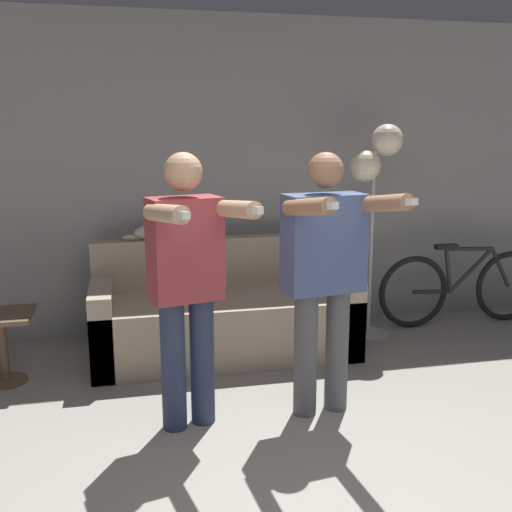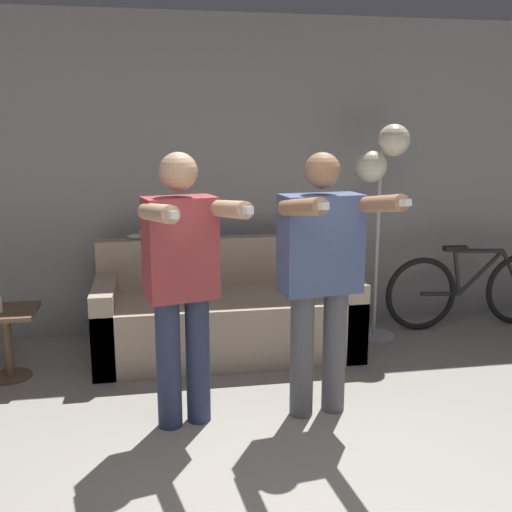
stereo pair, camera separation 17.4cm
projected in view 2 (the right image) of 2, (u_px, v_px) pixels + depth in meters
wall_back at (226, 177)px, 4.99m from camera, size 10.00×0.05×2.60m
couch at (227, 316)px, 4.60m from camera, size 1.96×0.83×0.85m
person_left at (182, 275)px, 3.32m from camera, size 0.57×0.74×1.58m
person_right at (321, 267)px, 3.46m from camera, size 0.59×0.72×1.57m
cat at (161, 231)px, 4.69m from camera, size 0.44×0.12×0.16m
floor_lamp at (381, 170)px, 4.70m from camera, size 0.43×0.35×1.74m
side_table at (6, 330)px, 4.10m from camera, size 0.41×0.41×0.49m
bicycle at (471, 290)px, 5.17m from camera, size 1.56×0.07×0.72m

